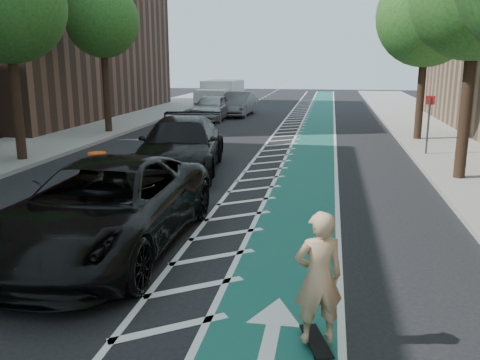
% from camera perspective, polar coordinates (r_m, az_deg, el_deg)
% --- Properties ---
extents(ground, '(120.00, 120.00, 0.00)m').
position_cam_1_polar(ground, '(10.73, -11.00, -8.03)').
color(ground, black).
rests_on(ground, ground).
extents(bike_lane, '(2.00, 90.00, 0.01)m').
position_cam_1_polar(bike_lane, '(19.69, 7.80, 1.93)').
color(bike_lane, '#195950').
rests_on(bike_lane, ground).
extents(buffer_strip, '(1.40, 90.00, 0.01)m').
position_cam_1_polar(buffer_strip, '(19.80, 3.46, 2.09)').
color(buffer_strip, silver).
rests_on(buffer_strip, ground).
extents(sidewalk_left, '(5.00, 90.00, 0.15)m').
position_cam_1_polar(sidewalk_left, '(23.69, -24.04, 2.99)').
color(sidewalk_left, gray).
rests_on(sidewalk_left, ground).
extents(curb_right, '(0.12, 90.00, 0.16)m').
position_cam_1_polar(curb_right, '(19.95, 19.51, 1.64)').
color(curb_right, gray).
rests_on(curb_right, ground).
extents(curb_left, '(0.12, 90.00, 0.16)m').
position_cam_1_polar(curb_left, '(22.41, -18.83, 2.92)').
color(curb_left, gray).
rests_on(curb_left, ground).
extents(tree_l_c, '(4.20, 4.20, 7.90)m').
position_cam_1_polar(tree_l_c, '(20.92, -24.92, 17.41)').
color(tree_l_c, '#382619').
rests_on(tree_l_c, ground).
extents(tree_r_d, '(4.20, 4.20, 7.90)m').
position_cam_1_polar(tree_r_d, '(25.71, 20.31, 16.83)').
color(tree_r_d, '#382619').
rests_on(tree_r_d, ground).
extents(tree_l_d, '(4.20, 4.20, 7.90)m').
position_cam_1_polar(tree_l_d, '(27.90, -15.23, 16.84)').
color(tree_l_d, '#382619').
rests_on(tree_l_d, ground).
extents(sign_post, '(0.35, 0.08, 2.47)m').
position_cam_1_polar(sign_post, '(21.80, 20.38, 5.91)').
color(sign_post, '#4C4C4C').
rests_on(sign_post, ground).
extents(skateboard, '(0.51, 0.91, 0.12)m').
position_cam_1_polar(skateboard, '(7.40, 8.53, -17.49)').
color(skateboard, black).
rests_on(skateboard, ground).
extents(skateboarder, '(0.78, 0.63, 1.85)m').
position_cam_1_polar(skateboarder, '(6.96, 8.80, -10.78)').
color(skateboarder, tan).
rests_on(skateboarder, skateboard).
extents(suv_near, '(3.08, 6.65, 1.85)m').
position_cam_1_polar(suv_near, '(10.79, -14.90, -2.94)').
color(suv_near, black).
rests_on(suv_near, ground).
extents(suv_far, '(3.49, 6.81, 1.89)m').
position_cam_1_polar(suv_far, '(17.78, -6.63, 3.82)').
color(suv_far, black).
rests_on(suv_far, ground).
extents(car_silver, '(2.19, 5.06, 1.70)m').
position_cam_1_polar(car_silver, '(33.39, -3.21, 8.17)').
color(car_silver, '#9D9DA2').
rests_on(car_silver, ground).
extents(car_grey, '(1.98, 5.10, 1.65)m').
position_cam_1_polar(car_grey, '(36.12, -0.23, 8.55)').
color(car_grey, '#5A5A5F').
rests_on(car_grey, ground).
extents(box_truck, '(2.87, 5.66, 2.28)m').
position_cam_1_polar(box_truck, '(39.73, -2.24, 9.30)').
color(box_truck, white).
rests_on(box_truck, ground).
extents(barrel_a, '(0.73, 0.73, 1.00)m').
position_cam_1_polar(barrel_a, '(16.84, -15.65, 1.22)').
color(barrel_a, '#FF4F0D').
rests_on(barrel_a, ground).
extents(barrel_b, '(0.73, 0.73, 0.99)m').
position_cam_1_polar(barrel_b, '(24.65, -7.32, 5.34)').
color(barrel_b, '#F2580C').
rests_on(barrel_b, ground).
extents(barrel_c, '(0.73, 0.73, 1.00)m').
position_cam_1_polar(barrel_c, '(24.96, -5.73, 5.49)').
color(barrel_c, '#DE620B').
rests_on(barrel_c, ground).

